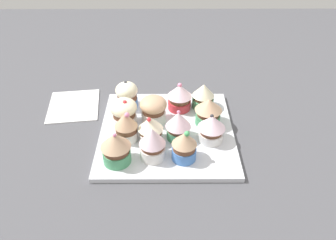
{
  "coord_description": "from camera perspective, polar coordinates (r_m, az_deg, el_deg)",
  "views": [
    {
      "loc": [
        0.32,
        62.47,
        51.81
      ],
      "look_at": [
        0.0,
        0.0,
        4.2
      ],
      "focal_mm": 35.51,
      "sensor_mm": 36.0,
      "label": 1
    }
  ],
  "objects": [
    {
      "name": "cupcake_10",
      "position": [
        0.71,
        3.06,
        -4.43
      ],
      "size": [
        5.38,
        5.38,
        7.42
      ],
      "color": "#477AC6",
      "rests_on": "baking_tray"
    },
    {
      "name": "cupcake_11",
      "position": [
        0.71,
        -2.44,
        -3.97
      ],
      "size": [
        5.73,
        5.73,
        7.83
      ],
      "color": "white",
      "rests_on": "baking_tray"
    },
    {
      "name": "cupcake_4",
      "position": [
        0.81,
        -2.3,
        1.93
      ],
      "size": [
        6.65,
        6.65,
        6.78
      ],
      "color": "white",
      "rests_on": "baking_tray"
    },
    {
      "name": "cupcake_3",
      "position": [
        0.81,
        7.16,
        1.53
      ],
      "size": [
        6.62,
        6.62,
        6.96
      ],
      "color": "#4C9E6B",
      "rests_on": "baking_tray"
    },
    {
      "name": "cupcake_0",
      "position": [
        0.87,
        6.28,
        4.19
      ],
      "size": [
        5.71,
        5.71,
        6.85
      ],
      "color": "#4C9E6B",
      "rests_on": "baking_tray"
    },
    {
      "name": "cupcake_8",
      "position": [
        0.75,
        -2.76,
        -1.49
      ],
      "size": [
        5.78,
        5.78,
        6.9
      ],
      "color": "white",
      "rests_on": "baking_tray"
    },
    {
      "name": "ground_plane",
      "position": [
        0.82,
        0.0,
        -3.16
      ],
      "size": [
        180.0,
        180.0,
        3.0
      ],
      "primitive_type": "cube",
      "color": "#4C4C51"
    },
    {
      "name": "cupcake_6",
      "position": [
        0.76,
        7.71,
        -1.31
      ],
      "size": [
        6.34,
        6.34,
        7.07
      ],
      "color": "white",
      "rests_on": "baking_tray"
    },
    {
      "name": "cupcake_7",
      "position": [
        0.76,
        2.0,
        -0.85
      ],
      "size": [
        5.86,
        5.86,
        7.41
      ],
      "color": "#4C9E6B",
      "rests_on": "baking_tray"
    },
    {
      "name": "cupcake_9",
      "position": [
        0.76,
        -6.97,
        -1.05
      ],
      "size": [
        5.31,
        5.31,
        7.7
      ],
      "color": "white",
      "rests_on": "baking_tray"
    },
    {
      "name": "cupcake_2",
      "position": [
        0.87,
        -6.86,
        4.36
      ],
      "size": [
        5.75,
        5.75,
        7.31
      ],
      "color": "#477AC6",
      "rests_on": "baking_tray"
    },
    {
      "name": "baking_tray",
      "position": [
        0.81,
        0.0,
        -2.03
      ],
      "size": [
        31.96,
        31.96,
        1.2
      ],
      "color": "silver",
      "rests_on": "ground_plane"
    },
    {
      "name": "cupcake_1",
      "position": [
        0.86,
        2.21,
        4.08
      ],
      "size": [
        6.42,
        6.42,
        7.43
      ],
      "color": "#D1333D",
      "rests_on": "baking_tray"
    },
    {
      "name": "napkin",
      "position": [
        0.94,
        -15.7,
        2.44
      ],
      "size": [
        14.95,
        16.29,
        0.6
      ],
      "primitive_type": "cube",
      "rotation": [
        0.0,
        0.0,
        0.12
      ],
      "color": "white",
      "rests_on": "ground_plane"
    },
    {
      "name": "cupcake_12",
      "position": [
        0.71,
        -8.68,
        -4.67
      ],
      "size": [
        6.44,
        6.44,
        7.85
      ],
      "color": "#4C9E6B",
      "rests_on": "baking_tray"
    },
    {
      "name": "cupcake_5",
      "position": [
        0.81,
        -7.38,
        1.44
      ],
      "size": [
        6.61,
        6.61,
        7.2
      ],
      "color": "white",
      "rests_on": "baking_tray"
    }
  ]
}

